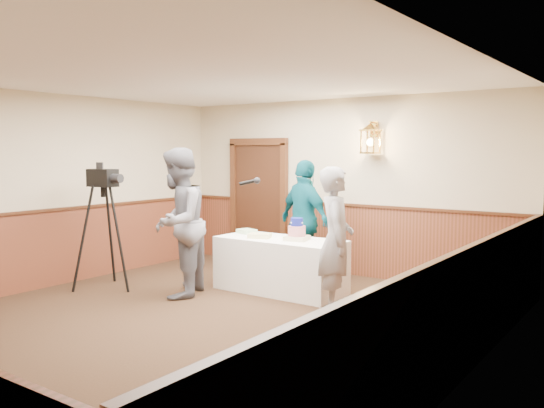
{
  "coord_description": "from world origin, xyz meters",
  "views": [
    {
      "loc": [
        4.44,
        -4.64,
        1.96
      ],
      "look_at": [
        -0.07,
        1.7,
        1.25
      ],
      "focal_mm": 38.0,
      "sensor_mm": 36.0,
      "label": 1
    }
  ],
  "objects_px": {
    "sheet_cake_green": "(247,231)",
    "assistant_p": "(305,220)",
    "sheet_cake_yellow": "(260,236)",
    "tiered_cake": "(297,232)",
    "interviewer": "(178,223)",
    "display_table": "(280,265)",
    "tv_camera_rig": "(104,235)",
    "baker": "(336,240)"
  },
  "relations": [
    {
      "from": "baker",
      "to": "interviewer",
      "type": "bearing_deg",
      "value": 73.26
    },
    {
      "from": "tiered_cake",
      "to": "sheet_cake_yellow",
      "type": "xyz_separation_m",
      "value": [
        -0.54,
        -0.12,
        -0.09
      ]
    },
    {
      "from": "tv_camera_rig",
      "to": "interviewer",
      "type": "bearing_deg",
      "value": 9.65
    },
    {
      "from": "assistant_p",
      "to": "tv_camera_rig",
      "type": "distance_m",
      "value": 2.95
    },
    {
      "from": "sheet_cake_yellow",
      "to": "sheet_cake_green",
      "type": "xyz_separation_m",
      "value": [
        -0.42,
        0.24,
        -0.0
      ]
    },
    {
      "from": "interviewer",
      "to": "tiered_cake",
      "type": "bearing_deg",
      "value": 104.7
    },
    {
      "from": "display_table",
      "to": "sheet_cake_yellow",
      "type": "distance_m",
      "value": 0.5
    },
    {
      "from": "tiered_cake",
      "to": "sheet_cake_yellow",
      "type": "relative_size",
      "value": 1.16
    },
    {
      "from": "tiered_cake",
      "to": "tv_camera_rig",
      "type": "relative_size",
      "value": 0.2
    },
    {
      "from": "baker",
      "to": "assistant_p",
      "type": "bearing_deg",
      "value": 13.02
    },
    {
      "from": "sheet_cake_green",
      "to": "tv_camera_rig",
      "type": "xyz_separation_m",
      "value": [
        -1.45,
        -1.44,
        -0.01
      ]
    },
    {
      "from": "tiered_cake",
      "to": "sheet_cake_green",
      "type": "bearing_deg",
      "value": 172.76
    },
    {
      "from": "baker",
      "to": "tv_camera_rig",
      "type": "relative_size",
      "value": 1.04
    },
    {
      "from": "sheet_cake_green",
      "to": "tv_camera_rig",
      "type": "bearing_deg",
      "value": -135.26
    },
    {
      "from": "tiered_cake",
      "to": "tv_camera_rig",
      "type": "bearing_deg",
      "value": -151.44
    },
    {
      "from": "tv_camera_rig",
      "to": "tiered_cake",
      "type": "bearing_deg",
      "value": 24.25
    },
    {
      "from": "baker",
      "to": "tv_camera_rig",
      "type": "distance_m",
      "value": 3.4
    },
    {
      "from": "tiered_cake",
      "to": "interviewer",
      "type": "bearing_deg",
      "value": -140.48
    },
    {
      "from": "display_table",
      "to": "assistant_p",
      "type": "xyz_separation_m",
      "value": [
        -0.1,
        0.81,
        0.54
      ]
    },
    {
      "from": "interviewer",
      "to": "tv_camera_rig",
      "type": "xyz_separation_m",
      "value": [
        -1.18,
        -0.29,
        -0.24
      ]
    },
    {
      "from": "baker",
      "to": "tv_camera_rig",
      "type": "bearing_deg",
      "value": 73.05
    },
    {
      "from": "sheet_cake_green",
      "to": "assistant_p",
      "type": "distance_m",
      "value": 0.91
    },
    {
      "from": "display_table",
      "to": "assistant_p",
      "type": "bearing_deg",
      "value": 97.15
    },
    {
      "from": "display_table",
      "to": "tiered_cake",
      "type": "relative_size",
      "value": 5.13
    },
    {
      "from": "display_table",
      "to": "assistant_p",
      "type": "relative_size",
      "value": 0.98
    },
    {
      "from": "tiered_cake",
      "to": "assistant_p",
      "type": "height_order",
      "value": "assistant_p"
    },
    {
      "from": "interviewer",
      "to": "tv_camera_rig",
      "type": "bearing_deg",
      "value": -100.85
    },
    {
      "from": "sheet_cake_yellow",
      "to": "sheet_cake_green",
      "type": "relative_size",
      "value": 1.15
    },
    {
      "from": "tiered_cake",
      "to": "assistant_p",
      "type": "bearing_deg",
      "value": 114.92
    },
    {
      "from": "assistant_p",
      "to": "interviewer",
      "type": "bearing_deg",
      "value": 85.04
    },
    {
      "from": "sheet_cake_yellow",
      "to": "assistant_p",
      "type": "bearing_deg",
      "value": 79.21
    },
    {
      "from": "baker",
      "to": "sheet_cake_green",
      "type": "bearing_deg",
      "value": 40.68
    },
    {
      "from": "sheet_cake_yellow",
      "to": "interviewer",
      "type": "xyz_separation_m",
      "value": [
        -0.7,
        -0.91,
        0.23
      ]
    },
    {
      "from": "display_table",
      "to": "tv_camera_rig",
      "type": "distance_m",
      "value": 2.55
    },
    {
      "from": "assistant_p",
      "to": "sheet_cake_green",
      "type": "bearing_deg",
      "value": 69.1
    },
    {
      "from": "tiered_cake",
      "to": "interviewer",
      "type": "xyz_separation_m",
      "value": [
        -1.24,
        -1.02,
        0.14
      ]
    },
    {
      "from": "baker",
      "to": "assistant_p",
      "type": "relative_size",
      "value": 0.97
    },
    {
      "from": "sheet_cake_yellow",
      "to": "assistant_p",
      "type": "distance_m",
      "value": 0.94
    },
    {
      "from": "display_table",
      "to": "interviewer",
      "type": "relative_size",
      "value": 0.89
    },
    {
      "from": "display_table",
      "to": "interviewer",
      "type": "height_order",
      "value": "interviewer"
    },
    {
      "from": "interviewer",
      "to": "baker",
      "type": "distance_m",
      "value": 2.19
    },
    {
      "from": "sheet_cake_yellow",
      "to": "baker",
      "type": "bearing_deg",
      "value": -14.17
    }
  ]
}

